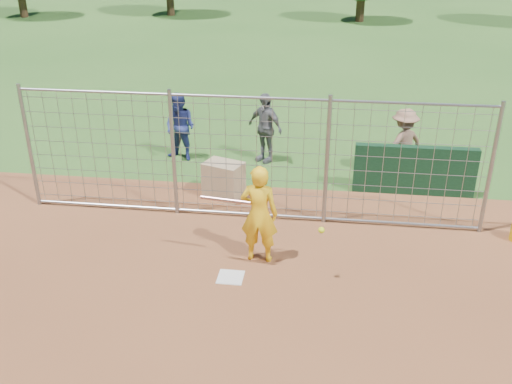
# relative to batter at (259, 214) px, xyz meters

# --- Properties ---
(ground) EXTENTS (100.00, 100.00, 0.00)m
(ground) POSITION_rel_batter_xyz_m (-0.40, -0.46, -0.89)
(ground) COLOR #2D591E
(ground) RESTS_ON ground
(home_plate) EXTENTS (0.43, 0.43, 0.02)m
(home_plate) POSITION_rel_batter_xyz_m (-0.40, -0.66, -0.88)
(home_plate) COLOR silver
(home_plate) RESTS_ON ground
(dugout_wall) EXTENTS (2.60, 0.20, 1.10)m
(dugout_wall) POSITION_rel_batter_xyz_m (3.00, 3.14, -0.34)
(dugout_wall) COLOR #11381E
(dugout_wall) RESTS_ON ground
(batter) EXTENTS (0.67, 0.46, 1.79)m
(batter) POSITION_rel_batter_xyz_m (0.00, 0.00, 0.00)
(batter) COLOR yellow
(batter) RESTS_ON ground
(bystander_a) EXTENTS (0.99, 0.88, 1.69)m
(bystander_a) POSITION_rel_batter_xyz_m (-2.54, 4.45, -0.05)
(bystander_a) COLOR navy
(bystander_a) RESTS_ON ground
(bystander_b) EXTENTS (1.08, 0.91, 1.74)m
(bystander_b) POSITION_rel_batter_xyz_m (-0.45, 4.62, -0.03)
(bystander_b) COLOR slate
(bystander_b) RESTS_ON ground
(bystander_c) EXTENTS (1.23, 1.12, 1.66)m
(bystander_c) POSITION_rel_batter_xyz_m (2.81, 4.00, -0.06)
(bystander_c) COLOR #9B6D54
(bystander_c) RESTS_ON ground
(equipment_bin) EXTENTS (0.94, 0.79, 0.80)m
(equipment_bin) POSITION_rel_batter_xyz_m (-1.08, 2.41, -0.49)
(equipment_bin) COLOR tan
(equipment_bin) RESTS_ON ground
(equipment_in_play) EXTENTS (2.08, 0.38, 0.40)m
(equipment_in_play) POSITION_rel_batter_xyz_m (-0.13, -0.36, 0.31)
(equipment_in_play) COLOR silver
(equipment_in_play) RESTS_ON ground
(backstop_fence) EXTENTS (9.08, 0.08, 2.60)m
(backstop_fence) POSITION_rel_batter_xyz_m (-0.40, 1.54, 0.36)
(backstop_fence) COLOR gray
(backstop_fence) RESTS_ON ground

